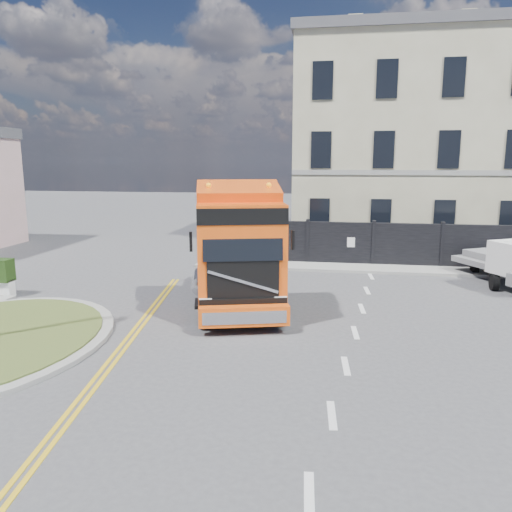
# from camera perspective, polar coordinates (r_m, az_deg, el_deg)

# --- Properties ---
(ground) EXTENTS (120.00, 120.00, 0.00)m
(ground) POSITION_cam_1_polar(r_m,az_deg,el_deg) (15.04, -0.20, -7.64)
(ground) COLOR #424244
(ground) RESTS_ON ground
(hoarding_fence) EXTENTS (18.80, 0.25, 2.00)m
(hoarding_fence) POSITION_cam_1_polar(r_m,az_deg,el_deg) (23.74, 19.39, 1.08)
(hoarding_fence) COLOR black
(hoarding_fence) RESTS_ON ground
(georgian_building) EXTENTS (12.30, 10.30, 12.80)m
(georgian_building) POSITION_cam_1_polar(r_m,az_deg,el_deg) (30.80, 16.52, 12.26)
(georgian_building) COLOR beige
(georgian_building) RESTS_ON ground
(pavement_far) EXTENTS (20.00, 1.60, 0.12)m
(pavement_far) POSITION_cam_1_polar(r_m,az_deg,el_deg) (22.95, 18.26, -1.56)
(pavement_far) COLOR gray
(pavement_far) RESTS_ON ground
(truck) EXTENTS (4.16, 7.14, 4.03)m
(truck) POSITION_cam_1_polar(r_m,az_deg,el_deg) (15.73, -2.01, -0.03)
(truck) COLOR black
(truck) RESTS_ON ground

